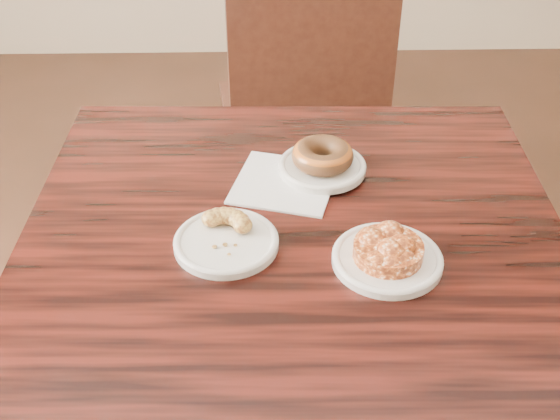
{
  "coord_description": "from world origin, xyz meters",
  "views": [
    {
      "loc": [
        -0.3,
        -0.8,
        1.46
      ],
      "look_at": [
        -0.28,
        0.09,
        0.8
      ],
      "focal_mm": 45.0,
      "sensor_mm": 36.0,
      "label": 1
    }
  ],
  "objects_px": {
    "cruller_fragment": "(226,233)",
    "cafe_table": "(292,389)",
    "chair_far": "(298,115)",
    "apple_fritter": "(388,248)",
    "glazed_donut": "(323,155)"
  },
  "relations": [
    {
      "from": "cruller_fragment",
      "to": "cafe_table",
      "type": "bearing_deg",
      "value": 8.62
    },
    {
      "from": "cafe_table",
      "to": "chair_far",
      "type": "xyz_separation_m",
      "value": [
        0.05,
        0.95,
        0.08
      ]
    },
    {
      "from": "cafe_table",
      "to": "cruller_fragment",
      "type": "height_order",
      "value": "cruller_fragment"
    },
    {
      "from": "cafe_table",
      "to": "glazed_donut",
      "type": "height_order",
      "value": "glazed_donut"
    },
    {
      "from": "cafe_table",
      "to": "cruller_fragment",
      "type": "bearing_deg",
      "value": -169.99
    },
    {
      "from": "cafe_table",
      "to": "cruller_fragment",
      "type": "xyz_separation_m",
      "value": [
        -0.11,
        -0.02,
        0.4
      ]
    },
    {
      "from": "cafe_table",
      "to": "glazed_donut",
      "type": "bearing_deg",
      "value": 74.42
    },
    {
      "from": "glazed_donut",
      "to": "cruller_fragment",
      "type": "height_order",
      "value": "glazed_donut"
    },
    {
      "from": "chair_far",
      "to": "cruller_fragment",
      "type": "distance_m",
      "value": 1.03
    },
    {
      "from": "chair_far",
      "to": "apple_fritter",
      "type": "height_order",
      "value": "chair_far"
    },
    {
      "from": "cafe_table",
      "to": "chair_far",
      "type": "height_order",
      "value": "chair_far"
    },
    {
      "from": "chair_far",
      "to": "cruller_fragment",
      "type": "height_order",
      "value": "chair_far"
    },
    {
      "from": "cafe_table",
      "to": "apple_fritter",
      "type": "xyz_separation_m",
      "value": [
        0.14,
        -0.06,
        0.4
      ]
    },
    {
      "from": "cafe_table",
      "to": "chair_far",
      "type": "distance_m",
      "value": 0.96
    },
    {
      "from": "chair_far",
      "to": "glazed_donut",
      "type": "bearing_deg",
      "value": 82.87
    }
  ]
}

